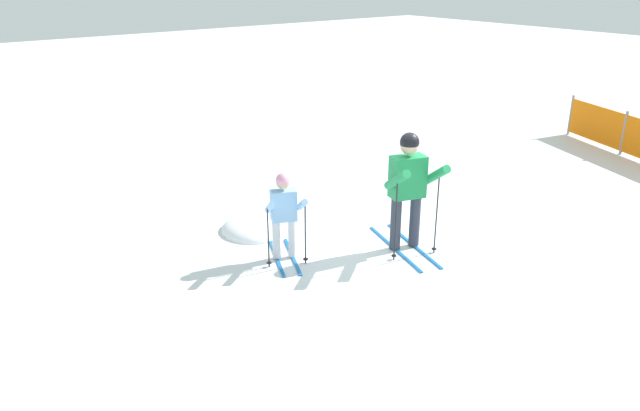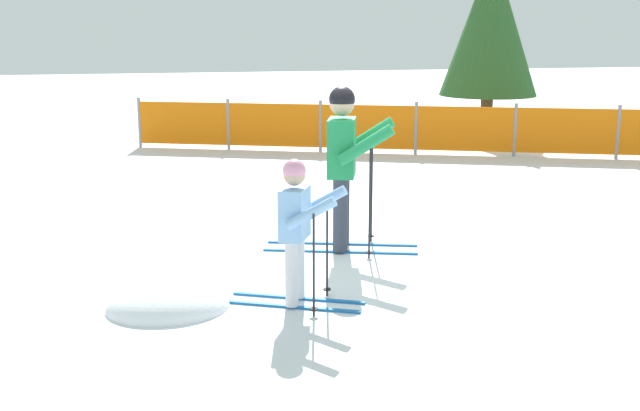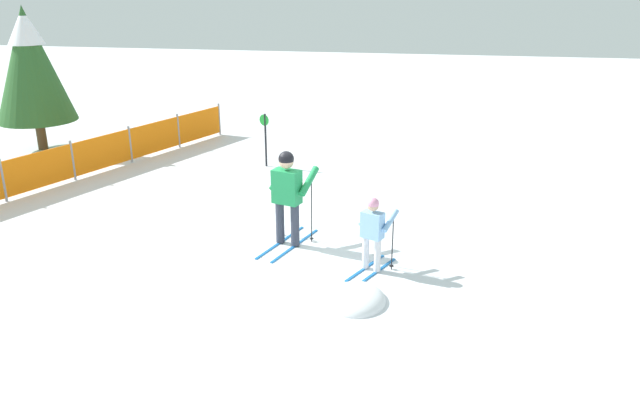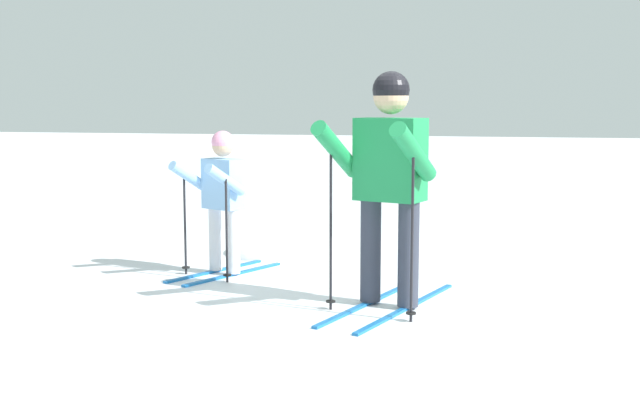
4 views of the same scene
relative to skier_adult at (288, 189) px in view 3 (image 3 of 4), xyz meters
name	(u,v)px [view 3 (image 3 of 4)]	position (x,y,z in m)	size (l,w,h in m)	color
ground_plane	(271,244)	(-0.08, 0.30, -1.03)	(60.00, 60.00, 0.00)	white
skier_adult	(288,189)	(0.00, 0.00, 0.00)	(1.65, 0.91, 1.72)	#1966B2
skier_child	(373,228)	(-0.78, -1.58, -0.29)	(1.18, 0.78, 1.26)	#1966B2
safety_fence	(73,160)	(2.73, 5.80, -0.56)	(9.88, 3.81, 0.95)	gray
conifer_far	(30,62)	(5.12, 8.19, 1.34)	(2.06, 2.06, 3.83)	#4C3823
trail_marker	(265,134)	(4.66, 1.68, -0.20)	(0.13, 0.26, 1.34)	black
snow_mound	(356,301)	(-1.87, -1.46, -1.03)	(1.04, 0.88, 0.41)	white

